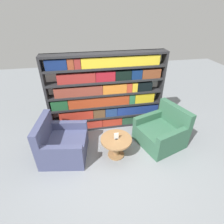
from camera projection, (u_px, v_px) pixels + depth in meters
The scene contains 6 objects.
ground_plane at pixel (118, 165), 3.58m from camera, with size 14.00×14.00×0.00m, color gray.
bookshelf at pixel (106, 94), 4.26m from camera, with size 2.80×0.30×1.93m.
armchair_left at pixel (62, 144), 3.68m from camera, with size 1.04×1.05×0.89m.
armchair_right at pixel (162, 132), 4.03m from camera, with size 1.15×1.16×0.89m.
coffee_table at pixel (116, 143), 3.65m from camera, with size 0.65×0.65×0.46m.
table_sign at pixel (116, 136), 3.55m from camera, with size 0.09×0.06×0.15m.
Camera 1 is at (-0.56, -2.40, 2.82)m, focal length 28.00 mm.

